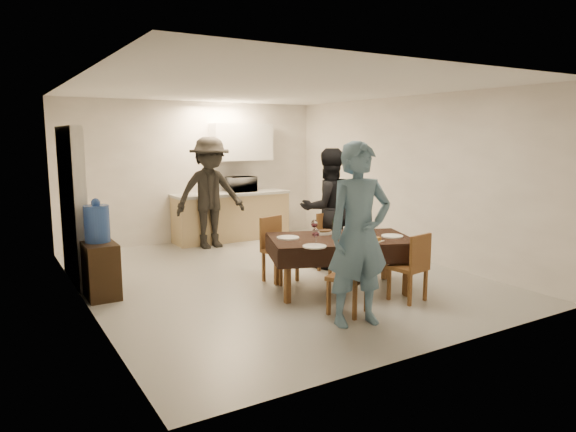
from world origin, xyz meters
name	(u,v)px	position (x,y,z in m)	size (l,w,h in m)	color
floor	(273,276)	(0.00, 0.00, 0.00)	(5.00, 6.00, 0.02)	#A4A4A0
ceiling	(272,88)	(0.00, 0.00, 2.60)	(5.00, 6.00, 0.02)	white
wall_back	(195,172)	(0.00, 3.00, 1.30)	(5.00, 0.02, 2.60)	white
wall_front	(438,213)	(0.00, -3.00, 1.30)	(5.00, 0.02, 2.60)	white
wall_left	(80,196)	(-2.50, 0.00, 1.30)	(0.02, 6.00, 2.60)	white
wall_right	(406,177)	(2.50, 0.00, 1.30)	(0.02, 6.00, 2.60)	white
stub_partition	(73,205)	(-2.42, 1.20, 1.05)	(0.15, 1.40, 2.10)	white
kitchen_base_cabinet	(232,217)	(0.60, 2.68, 0.43)	(2.20, 0.60, 0.86)	tan
kitchen_worktop	(231,194)	(0.60, 2.68, 0.89)	(2.24, 0.64, 0.05)	#BABAB5
upper_cabinet	(242,142)	(0.90, 2.82, 1.85)	(1.20, 0.34, 0.70)	white
dining_table	(340,240)	(0.41, -1.02, 0.66)	(2.02, 1.59, 0.69)	black
chair_near_left	(353,269)	(-0.04, -1.85, 0.52)	(0.52, 0.54, 0.46)	brown
chair_near_right	(413,261)	(0.86, -1.85, 0.51)	(0.44, 0.44, 0.45)	brown
chair_far_left	(283,244)	(-0.04, -0.35, 0.54)	(0.50, 0.50, 0.48)	brown
chair_far_right	(337,238)	(0.86, -0.35, 0.52)	(0.42, 0.42, 0.46)	brown
console	(100,269)	(-2.28, 0.33, 0.34)	(0.37, 0.74, 0.68)	#2F200F
water_jug	(97,224)	(-2.28, 0.33, 0.91)	(0.30, 0.30, 0.45)	#335AB2
wine_bottle	(335,225)	(0.36, -0.97, 0.85)	(0.08, 0.08, 0.31)	black
water_pitcher	(365,228)	(0.76, -1.07, 0.79)	(0.13, 0.13, 0.20)	white
savoury_tart	(366,240)	(0.51, -1.40, 0.72)	(0.40, 0.30, 0.05)	#B08033
salad_bowl	(351,230)	(0.71, -0.84, 0.73)	(0.20, 0.20, 0.08)	white
mushroom_dish	(325,233)	(0.36, -0.74, 0.71)	(0.21, 0.21, 0.04)	white
wine_glass_a	(316,237)	(-0.14, -1.27, 0.80)	(0.09, 0.09, 0.21)	white
wine_glass_b	(362,224)	(0.96, -0.77, 0.78)	(0.08, 0.08, 0.18)	white
wine_glass_c	(314,227)	(0.21, -0.72, 0.79)	(0.09, 0.09, 0.20)	white
plate_near_left	(314,246)	(-0.19, -1.32, 0.70)	(0.28, 0.28, 0.02)	white
plate_near_right	(392,236)	(1.01, -1.32, 0.70)	(0.28, 0.28, 0.02)	white
plate_far_left	(288,238)	(-0.19, -0.72, 0.70)	(0.29, 0.29, 0.02)	white
plate_far_right	(362,229)	(1.01, -0.72, 0.70)	(0.26, 0.26, 0.02)	white
microwave	(241,184)	(0.82, 2.68, 1.05)	(0.52, 0.35, 0.29)	white
person_near	(359,235)	(-0.14, -2.07, 0.96)	(0.70, 0.46, 1.92)	slate
person_far	(328,209)	(0.96, 0.03, 0.90)	(0.87, 0.68, 1.79)	black
person_kitchen	(210,193)	(-0.01, 2.23, 0.98)	(1.26, 0.73, 1.95)	black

